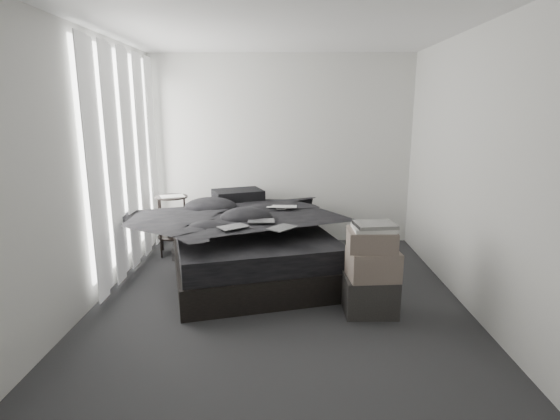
{
  "coord_description": "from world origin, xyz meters",
  "views": [
    {
      "loc": [
        0.06,
        -4.01,
        1.86
      ],
      "look_at": [
        0.0,
        0.8,
        0.75
      ],
      "focal_mm": 28.0,
      "sensor_mm": 36.0,
      "label": 1
    }
  ],
  "objects_px": {
    "side_stand": "(173,225)",
    "box_lower": "(370,295)",
    "bed": "(249,259)",
    "laptop": "(282,202)"
  },
  "relations": [
    {
      "from": "side_stand",
      "to": "box_lower",
      "type": "bearing_deg",
      "value": -37.12
    },
    {
      "from": "side_stand",
      "to": "box_lower",
      "type": "height_order",
      "value": "side_stand"
    },
    {
      "from": "bed",
      "to": "box_lower",
      "type": "height_order",
      "value": "box_lower"
    },
    {
      "from": "laptop",
      "to": "bed",
      "type": "bearing_deg",
      "value": -154.5
    },
    {
      "from": "bed",
      "to": "laptop",
      "type": "distance_m",
      "value": 0.78
    },
    {
      "from": "bed",
      "to": "side_stand",
      "type": "distance_m",
      "value": 1.26
    },
    {
      "from": "laptop",
      "to": "box_lower",
      "type": "distance_m",
      "value": 1.6
    },
    {
      "from": "laptop",
      "to": "box_lower",
      "type": "xyz_separation_m",
      "value": [
        0.84,
        -1.21,
        -0.63
      ]
    },
    {
      "from": "box_lower",
      "to": "bed",
      "type": "bearing_deg",
      "value": 139.13
    },
    {
      "from": "bed",
      "to": "laptop",
      "type": "relative_size",
      "value": 6.24
    }
  ]
}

